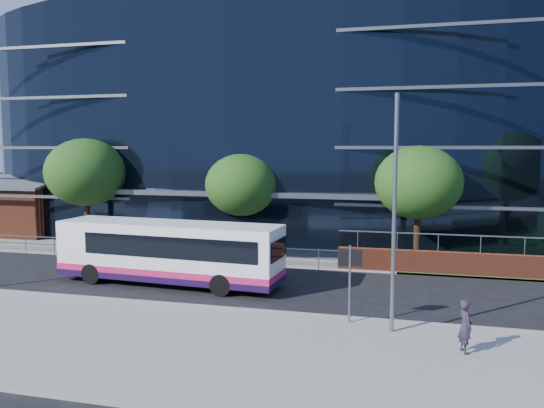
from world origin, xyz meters
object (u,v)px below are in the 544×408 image
(pedestrian, at_px, (465,326))
(tree_far_c, at_px, (418,183))
(tree_far_b, at_px, (242,185))
(city_bus, at_px, (171,252))
(brick_pavilion, at_px, (17,207))
(tree_far_a, at_px, (86,172))
(street_sign, at_px, (350,268))
(streetlight_east, at_px, (395,206))

(pedestrian, bearing_deg, tree_far_c, -13.09)
(tree_far_b, xyz_separation_m, pedestrian, (11.21, -13.05, -3.24))
(pedestrian, bearing_deg, city_bus, 46.24)
(tree_far_c, bearing_deg, pedestrian, -84.50)
(brick_pavilion, distance_m, tree_far_c, 29.46)
(city_bus, bearing_deg, tree_far_b, 84.51)
(tree_far_a, height_order, pedestrian, tree_far_a)
(tree_far_a, bearing_deg, brick_pavilion, 153.45)
(tree_far_c, bearing_deg, city_bus, -149.10)
(brick_pavilion, height_order, street_sign, brick_pavilion)
(tree_far_a, relative_size, streetlight_east, 0.87)
(streetlight_east, xyz_separation_m, pedestrian, (2.21, -1.38, -3.47))
(tree_far_c, bearing_deg, street_sign, -103.29)
(tree_far_a, xyz_separation_m, tree_far_c, (20.00, 0.00, -0.33))
(tree_far_c, relative_size, pedestrian, 3.96)
(tree_far_b, bearing_deg, tree_far_a, -177.14)
(tree_far_b, distance_m, tree_far_c, 10.02)
(street_sign, xyz_separation_m, city_bus, (-8.71, 3.87, -0.60))
(street_sign, xyz_separation_m, streetlight_east, (1.50, -0.59, 2.29))
(brick_pavilion, xyz_separation_m, tree_far_c, (29.00, -4.50, 2.60))
(street_sign, distance_m, tree_far_a, 20.63)
(tree_far_a, bearing_deg, tree_far_b, 2.86)
(tree_far_c, height_order, city_bus, tree_far_c)
(street_sign, relative_size, tree_far_c, 0.43)
(tree_far_b, bearing_deg, streetlight_east, -52.37)
(tree_far_b, relative_size, streetlight_east, 0.76)
(street_sign, bearing_deg, tree_far_c, 76.71)
(tree_far_a, height_order, tree_far_b, tree_far_a)
(tree_far_b, bearing_deg, pedestrian, -49.34)
(streetlight_east, bearing_deg, brick_pavilion, 150.76)
(brick_pavilion, distance_m, tree_far_b, 19.55)
(street_sign, height_order, streetlight_east, streetlight_east)
(tree_far_c, distance_m, city_bus, 13.41)
(tree_far_b, height_order, tree_far_c, tree_far_c)
(street_sign, bearing_deg, tree_far_a, 148.83)
(street_sign, distance_m, city_bus, 9.56)
(city_bus, bearing_deg, pedestrian, -21.10)
(brick_pavilion, xyz_separation_m, pedestrian, (30.21, -17.05, -0.96))
(tree_far_b, relative_size, tree_far_c, 0.93)
(street_sign, height_order, pedestrian, street_sign)
(tree_far_a, xyz_separation_m, streetlight_east, (19.00, -11.17, -0.42))
(tree_far_a, bearing_deg, streetlight_east, -30.46)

